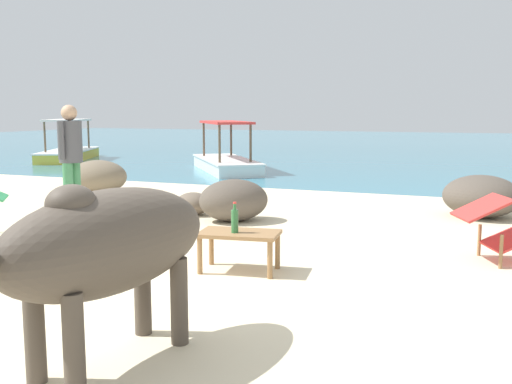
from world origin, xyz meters
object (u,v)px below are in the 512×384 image
(deck_chair_far, at_px, (496,225))
(boat_yellow, at_px, (69,151))
(low_bench_table, at_px, (239,238))
(bottle, at_px, (235,220))
(person_standing, at_px, (71,153))
(boat_white, at_px, (226,160))
(cow, at_px, (103,245))

(deck_chair_far, distance_m, boat_yellow, 15.33)
(low_bench_table, distance_m, deck_chair_far, 2.63)
(low_bench_table, bearing_deg, bottle, -120.83)
(person_standing, distance_m, boat_white, 7.31)
(person_standing, xyz_separation_m, boat_white, (-0.92, 7.22, -0.70))
(person_standing, bearing_deg, boat_white, 93.05)
(deck_chair_far, height_order, boat_yellow, boat_yellow)
(bottle, relative_size, boat_white, 0.08)
(low_bench_table, xyz_separation_m, boat_yellow, (-10.27, 10.09, -0.08))
(low_bench_table, xyz_separation_m, deck_chair_far, (2.29, 1.29, 0.06))
(deck_chair_far, bearing_deg, boat_white, 107.21)
(cow, xyz_separation_m, boat_white, (-4.25, 11.04, -0.50))
(person_standing, bearing_deg, deck_chair_far, -7.34)
(deck_chair_far, bearing_deg, low_bench_table, -174.06)
(deck_chair_far, xyz_separation_m, boat_white, (-6.46, 7.52, -0.13))
(cow, relative_size, deck_chair_far, 2.23)
(boat_yellow, bearing_deg, deck_chair_far, 31.09)
(low_bench_table, distance_m, person_standing, 3.67)
(boat_white, bearing_deg, low_bench_table, 168.57)
(bottle, height_order, person_standing, person_standing)
(low_bench_table, relative_size, boat_white, 0.22)
(cow, height_order, boat_yellow, boat_yellow)
(cow, xyz_separation_m, person_standing, (-3.33, 3.82, 0.20))
(cow, distance_m, person_standing, 5.07)
(bottle, xyz_separation_m, boat_yellow, (-10.24, 10.14, -0.26))
(cow, height_order, low_bench_table, cow)
(deck_chair_far, relative_size, person_standing, 0.56)
(cow, bearing_deg, bottle, -166.61)
(bottle, bearing_deg, person_standing, 152.96)
(low_bench_table, height_order, boat_white, boat_white)
(person_standing, bearing_deg, low_bench_table, -30.36)
(bottle, bearing_deg, low_bench_table, 67.48)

